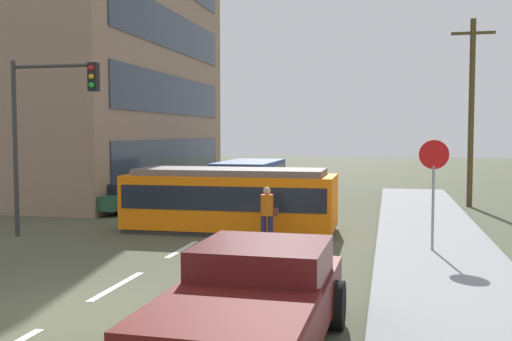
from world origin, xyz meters
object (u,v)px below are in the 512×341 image
object	(u,v)px
city_bus	(250,177)
pickup_truck_parked	(255,302)
pedestrian_crossing	(267,212)
parked_sedan_mid	(119,195)
traffic_light_mast	(46,114)
streetcar_tram	(231,199)
parked_sedan_far	(181,184)
utility_pole_mid	(471,109)
stop_sign	(434,172)

from	to	relation	value
city_bus	pickup_truck_parked	bearing A→B (deg)	-76.48
pedestrian_crossing	parked_sedan_mid	distance (m)	9.62
pedestrian_crossing	traffic_light_mast	distance (m)	7.33
streetcar_tram	parked_sedan_far	xyz separation A→B (m)	(-5.32, 9.93, -0.43)
traffic_light_mast	utility_pole_mid	size ratio (longest dim) A/B	0.67
utility_pole_mid	parked_sedan_far	bearing A→B (deg)	174.00
city_bus	parked_sedan_mid	bearing A→B (deg)	-129.93
streetcar_tram	parked_sedan_mid	xyz separation A→B (m)	(-5.86, 3.96, -0.44)
streetcar_tram	traffic_light_mast	world-z (taller)	traffic_light_mast
traffic_light_mast	parked_sedan_far	bearing A→B (deg)	90.92
parked_sedan_mid	utility_pole_mid	bearing A→B (deg)	17.57
parked_sedan_far	pedestrian_crossing	bearing A→B (deg)	-59.87
city_bus	traffic_light_mast	bearing A→B (deg)	-107.38
pickup_truck_parked	parked_sedan_mid	distance (m)	16.91
city_bus	pedestrian_crossing	world-z (taller)	city_bus
parked_sedan_far	city_bus	bearing A→B (deg)	-11.78
pickup_truck_parked	stop_sign	world-z (taller)	stop_sign
utility_pole_mid	stop_sign	bearing A→B (deg)	-101.81
pickup_truck_parked	parked_sedan_mid	xyz separation A→B (m)	(-9.02, 14.31, -0.17)
parked_sedan_mid	city_bus	bearing A→B (deg)	50.07
city_bus	streetcar_tram	bearing A→B (deg)	-80.53
streetcar_tram	stop_sign	size ratio (longest dim) A/B	2.35
stop_sign	pedestrian_crossing	bearing A→B (deg)	174.84
pickup_truck_parked	pedestrian_crossing	bearing A→B (deg)	100.42
parked_sedan_far	utility_pole_mid	world-z (taller)	utility_pole_mid
traffic_light_mast	pedestrian_crossing	bearing A→B (deg)	2.59
streetcar_tram	utility_pole_mid	world-z (taller)	utility_pole_mid
pedestrian_crossing	streetcar_tram	bearing A→B (deg)	128.49
pedestrian_crossing	parked_sedan_mid	xyz separation A→B (m)	(-7.49, 6.02, -0.32)
parked_sedan_far	traffic_light_mast	bearing A→B (deg)	-89.08
city_bus	pedestrian_crossing	distance (m)	11.63
pickup_truck_parked	stop_sign	bearing A→B (deg)	69.30
pedestrian_crossing	stop_sign	size ratio (longest dim) A/B	0.58
parked_sedan_far	utility_pole_mid	xyz separation A→B (m)	(13.75, -1.44, 3.58)
parked_sedan_mid	utility_pole_mid	world-z (taller)	utility_pole_mid
pickup_truck_parked	parked_sedan_far	size ratio (longest dim) A/B	1.10
pickup_truck_parked	stop_sign	xyz separation A→B (m)	(2.98, 7.88, 1.40)
parked_sedan_far	parked_sedan_mid	bearing A→B (deg)	-95.13
streetcar_tram	city_bus	world-z (taller)	streetcar_tram
pedestrian_crossing	parked_sedan_mid	size ratio (longest dim) A/B	0.38
stop_sign	utility_pole_mid	xyz separation A→B (m)	(2.29, 10.95, 2.01)
traffic_light_mast	pickup_truck_parked	bearing A→B (deg)	-43.94
parked_sedan_far	stop_sign	size ratio (longest dim) A/B	1.59
parked_sedan_mid	pickup_truck_parked	bearing A→B (deg)	-57.78
city_bus	utility_pole_mid	world-z (taller)	utility_pole_mid
parked_sedan_mid	streetcar_tram	bearing A→B (deg)	-34.08
pedestrian_crossing	stop_sign	bearing A→B (deg)	-5.16
pedestrian_crossing	utility_pole_mid	size ratio (longest dim) A/B	0.21
streetcar_tram	stop_sign	xyz separation A→B (m)	(6.14, -2.47, 1.13)
pedestrian_crossing	parked_sedan_far	bearing A→B (deg)	120.13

